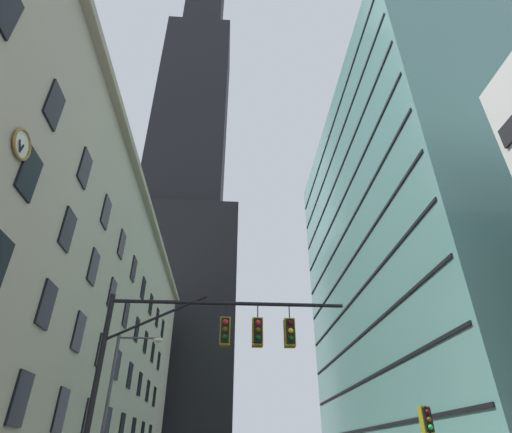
% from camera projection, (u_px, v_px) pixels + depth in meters
% --- Properties ---
extents(station_building, '(15.40, 58.94, 24.67)m').
position_uv_depth(station_building, '(40.00, 315.00, 34.38)').
color(station_building, '#B2A88E').
rests_on(station_building, ground).
extents(dark_skyscraper, '(26.74, 26.74, 230.11)m').
position_uv_depth(dark_skyscraper, '(188.00, 162.00, 104.95)').
color(dark_skyscraper, black).
rests_on(dark_skyscraper, ground).
extents(glass_office_midrise, '(16.83, 40.45, 43.66)m').
position_uv_depth(glass_office_midrise, '(417.00, 254.00, 45.86)').
color(glass_office_midrise, slate).
rests_on(glass_office_midrise, ground).
extents(traffic_signal_mast, '(9.08, 0.63, 7.07)m').
position_uv_depth(traffic_signal_mast, '(213.00, 346.00, 14.59)').
color(traffic_signal_mast, black).
rests_on(traffic_signal_mast, sidewalk_left).
extents(traffic_light_near_right, '(0.40, 0.63, 3.50)m').
position_uv_depth(traffic_light_near_right, '(428.00, 425.00, 16.44)').
color(traffic_light_near_right, black).
rests_on(traffic_light_near_right, sidewalk_right).
extents(street_lamppost, '(2.51, 0.32, 7.44)m').
position_uv_depth(street_lamppost, '(117.00, 393.00, 20.48)').
color(street_lamppost, '#47474C').
rests_on(street_lamppost, sidewalk_left).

